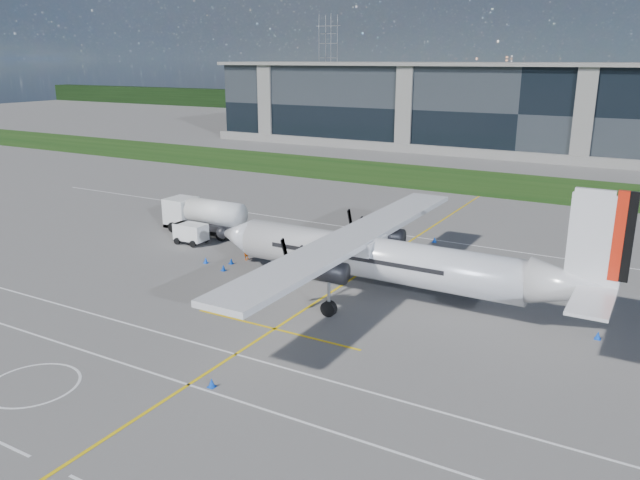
# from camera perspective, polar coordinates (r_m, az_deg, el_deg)

# --- Properties ---
(ground) EXTENTS (400.00, 400.00, 0.00)m
(ground) POSITION_cam_1_polar(r_m,az_deg,el_deg) (80.78, 12.49, 4.28)
(ground) COLOR #565452
(ground) RESTS_ON ground
(grass_strip) EXTENTS (400.00, 18.00, 0.04)m
(grass_strip) POSITION_cam_1_polar(r_m,az_deg,el_deg) (88.31, 14.08, 5.19)
(grass_strip) COLOR #183C10
(grass_strip) RESTS_ON ground
(terminal_building) EXTENTS (120.00, 20.00, 15.00)m
(terminal_building) POSITION_cam_1_polar(r_m,az_deg,el_deg) (118.28, 18.75, 11.18)
(terminal_building) COLOR black
(terminal_building) RESTS_ON ground
(tree_line) EXTENTS (400.00, 6.00, 6.00)m
(tree_line) POSITION_cam_1_polar(r_m,az_deg,el_deg) (177.67, 22.61, 10.76)
(tree_line) COLOR black
(tree_line) RESTS_ON ground
(pylon_west) EXTENTS (9.00, 4.60, 30.00)m
(pylon_west) POSITION_cam_1_polar(r_m,az_deg,el_deg) (212.43, 0.75, 15.91)
(pylon_west) COLOR gray
(pylon_west) RESTS_ON ground
(yellow_taxiway_centerline) EXTENTS (0.20, 70.00, 0.01)m
(yellow_taxiway_centerline) POSITION_cam_1_polar(r_m,az_deg,el_deg) (52.50, 5.60, -1.82)
(yellow_taxiway_centerline) COLOR yellow
(yellow_taxiway_centerline) RESTS_ON ground
(white_lane_line) EXTENTS (90.00, 0.15, 0.01)m
(white_lane_line) POSITION_cam_1_polar(r_m,az_deg,el_deg) (35.66, -15.62, -11.45)
(white_lane_line) COLOR white
(white_lane_line) RESTS_ON ground
(turboprop_aircraft) EXTENTS (29.52, 30.62, 9.19)m
(turboprop_aircraft) POSITION_cam_1_polar(r_m,az_deg,el_deg) (42.71, 6.47, 0.34)
(turboprop_aircraft) COLOR silver
(turboprop_aircraft) RESTS_ON ground
(fuel_tanker_truck) EXTENTS (9.03, 2.93, 3.39)m
(fuel_tanker_truck) POSITION_cam_1_polar(r_m,az_deg,el_deg) (61.20, -10.91, 2.22)
(fuel_tanker_truck) COLOR silver
(fuel_tanker_truck) RESTS_ON ground
(baggage_tug) EXTENTS (3.10, 1.86, 1.86)m
(baggage_tug) POSITION_cam_1_polar(r_m,az_deg,el_deg) (57.83, -11.72, 0.57)
(baggage_tug) COLOR white
(baggage_tug) RESTS_ON ground
(ground_crew_person) EXTENTS (0.75, 0.94, 2.08)m
(ground_crew_person) POSITION_cam_1_polar(r_m,az_deg,el_deg) (52.40, -6.71, -0.71)
(ground_crew_person) COLOR #F25907
(ground_crew_person) RESTS_ON ground
(safety_cone_fwd) EXTENTS (0.36, 0.36, 0.50)m
(safety_cone_fwd) POSITION_cam_1_polar(r_m,az_deg,el_deg) (52.26, -10.41, -1.82)
(safety_cone_fwd) COLOR blue
(safety_cone_fwd) RESTS_ON ground
(safety_cone_stbdwing) EXTENTS (0.36, 0.36, 0.50)m
(safety_cone_stbdwing) POSITION_cam_1_polar(r_m,az_deg,el_deg) (58.18, 10.43, 0.04)
(safety_cone_stbdwing) COLOR blue
(safety_cone_stbdwing) RESTS_ON ground
(safety_cone_nose_stbd) EXTENTS (0.36, 0.36, 0.50)m
(safety_cone_nose_stbd) POSITION_cam_1_polar(r_m,az_deg,el_deg) (51.73, -8.12, -1.90)
(safety_cone_nose_stbd) COLOR blue
(safety_cone_nose_stbd) RESTS_ON ground
(safety_cone_tail) EXTENTS (0.36, 0.36, 0.50)m
(safety_cone_tail) POSITION_cam_1_polar(r_m,az_deg,el_deg) (41.38, 24.07, -7.96)
(safety_cone_tail) COLOR blue
(safety_cone_tail) RESTS_ON ground
(safety_cone_nose_port) EXTENTS (0.36, 0.36, 0.50)m
(safety_cone_nose_port) POSITION_cam_1_polar(r_m,az_deg,el_deg) (50.16, -8.82, -2.52)
(safety_cone_nose_port) COLOR blue
(safety_cone_nose_port) RESTS_ON ground
(safety_cone_portwing) EXTENTS (0.36, 0.36, 0.50)m
(safety_cone_portwing) POSITION_cam_1_polar(r_m,az_deg,el_deg) (33.24, -9.88, -12.72)
(safety_cone_portwing) COLOR blue
(safety_cone_portwing) RESTS_ON ground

